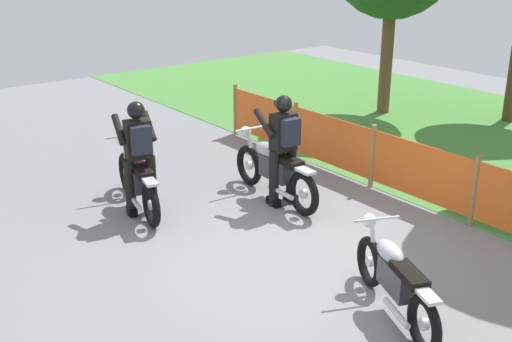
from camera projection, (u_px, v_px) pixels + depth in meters
ground at (292, 252)px, 8.10m from camera, size 24.00×24.00×0.02m
barrier_fence at (419, 172)px, 9.34m from camera, size 9.49×0.08×1.05m
motorcycle_lead at (395, 278)px, 6.61m from camera, size 1.77×0.91×0.89m
motorcycle_trailing at (274, 169)px, 9.59m from camera, size 2.13×0.63×1.01m
motorcycle_third at (137, 178)px, 9.27m from camera, size 2.04×0.75×0.98m
rider_trailing at (283, 144)px, 9.25m from camera, size 0.70×0.57×1.69m
rider_third at (139, 152)px, 8.91m from camera, size 0.75×0.63×1.69m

